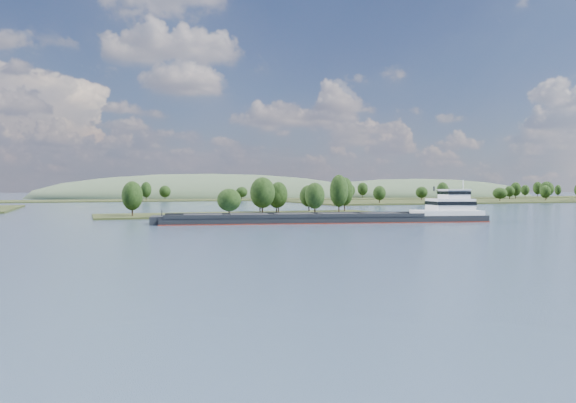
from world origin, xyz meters
name	(u,v)px	position (x,y,z in m)	size (l,w,h in m)	color
ground	(308,226)	(0.00, 120.00, 0.00)	(1800.00, 1800.00, 0.00)	#384960
tree_island	(263,203)	(6.77, 178.60, 4.10)	(100.00, 32.75, 14.82)	#242D14
right_bank	(520,200)	(232.24, 299.81, 0.99)	(320.00, 90.00, 14.70)	#242D14
back_shoreline	(172,200)	(7.65, 399.75, 0.67)	(900.00, 60.00, 16.10)	#242D14
hill_east	(417,197)	(260.00, 470.00, 0.00)	(260.00, 140.00, 36.00)	#3A4D35
hill_west	(213,198)	(60.00, 500.00, 0.00)	(320.00, 160.00, 44.00)	#3A4D35
cargo_barge	(347,217)	(16.47, 131.59, 1.59)	(93.79, 28.22, 12.62)	black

